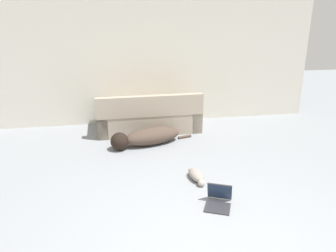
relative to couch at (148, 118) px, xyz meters
The scene contains 5 objects.
wall_back 1.21m from the couch, 70.76° to the left, with size 6.82×0.06×2.58m.
couch is the anchor object (origin of this frame).
dog 0.80m from the couch, 98.51° to the right, with size 1.55×0.71×0.31m.
cat 2.25m from the couch, 78.90° to the right, with size 0.21×0.56×0.13m.
laptop_open 2.90m from the couch, 79.16° to the right, with size 0.42×0.45×0.26m.
Camera 1 is at (-0.86, -2.35, 2.23)m, focal length 35.00 mm.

